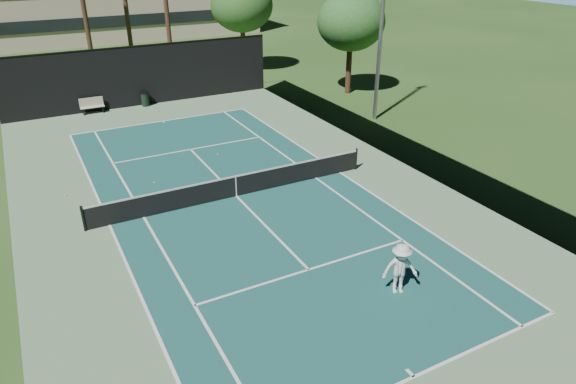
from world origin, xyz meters
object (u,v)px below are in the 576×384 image
object	(u,v)px
tennis_ball_d	(65,195)
trash_bin	(145,99)
player	(400,269)
park_bench	(92,105)
tennis_net	(236,185)
tennis_ball_b	(154,182)
tennis_ball_c	(218,154)

from	to	relation	value
tennis_ball_d	trash_bin	size ratio (longest dim) A/B	0.08
player	park_bench	bearing A→B (deg)	125.21
tennis_net	tennis_ball_b	world-z (taller)	tennis_net
tennis_ball_c	player	bearing A→B (deg)	-86.25
tennis_net	trash_bin	world-z (taller)	tennis_net
player	park_bench	world-z (taller)	player
park_bench	trash_bin	xyz separation A→B (m)	(3.46, -0.02, -0.07)
park_bench	tennis_ball_c	bearing A→B (deg)	-66.62
tennis_ball_b	park_bench	xyz separation A→B (m)	(-0.71, 12.61, 0.51)
tennis_ball_b	park_bench	world-z (taller)	park_bench
tennis_ball_c	park_bench	size ratio (longest dim) A/B	0.04
tennis_ball_d	trash_bin	world-z (taller)	trash_bin
tennis_ball_b	trash_bin	distance (m)	12.90
tennis_ball_d	tennis_ball_b	bearing A→B (deg)	-8.30
tennis_ball_c	tennis_ball_d	distance (m)	7.87
park_bench	tennis_net	bearing A→B (deg)	-77.19
tennis_ball_b	trash_bin	world-z (taller)	trash_bin
tennis_net	tennis_ball_d	world-z (taller)	tennis_net
player	trash_bin	world-z (taller)	player
player	tennis_ball_b	xyz separation A→B (m)	(-4.81, 11.90, -0.85)
park_bench	tennis_ball_d	bearing A→B (deg)	-104.59
park_bench	trash_bin	bearing A→B (deg)	-0.26
tennis_ball_d	player	bearing A→B (deg)	-55.21
tennis_net	tennis_ball_c	bearing A→B (deg)	78.28
tennis_ball_c	trash_bin	size ratio (longest dim) A/B	0.07
tennis_ball_d	park_bench	bearing A→B (deg)	75.41
player	tennis_net	bearing A→B (deg)	125.01
tennis_net	tennis_ball_b	distance (m)	4.25
tennis_ball_b	tennis_ball_c	xyz separation A→B (m)	(3.91, 1.93, -0.00)
tennis_ball_d	park_bench	xyz separation A→B (m)	(3.13, 12.05, 0.51)
player	tennis_ball_d	distance (m)	15.19
tennis_net	tennis_ball_c	xyz separation A→B (m)	(1.04, 5.03, -0.52)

